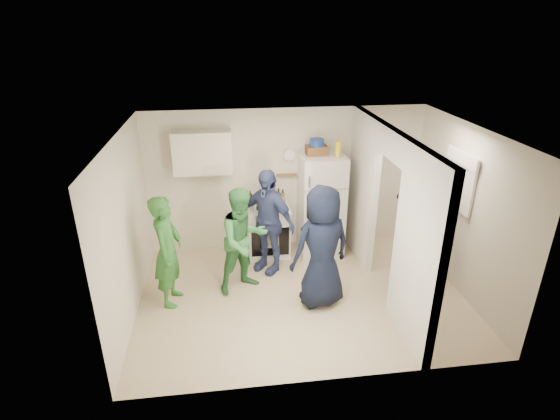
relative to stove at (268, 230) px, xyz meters
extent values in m
plane|color=#CCB590|center=(0.35, -1.37, -0.44)|extent=(4.80, 4.80, 0.00)
plane|color=silver|center=(0.35, 0.33, 0.81)|extent=(4.80, 0.00, 4.80)
plane|color=silver|center=(0.35, -3.07, 0.81)|extent=(4.80, 0.00, 4.80)
plane|color=silver|center=(-2.05, -1.37, 0.81)|extent=(0.00, 3.40, 3.40)
plane|color=silver|center=(2.75, -1.37, 0.81)|extent=(0.00, 3.40, 3.40)
plane|color=white|center=(0.35, -1.37, 2.06)|extent=(4.80, 4.80, 0.00)
cube|color=silver|center=(1.55, -0.27, 0.81)|extent=(0.12, 1.20, 2.50)
cube|color=silver|center=(1.55, -2.47, 0.81)|extent=(0.12, 1.20, 2.50)
cube|color=silver|center=(1.55, -1.37, 1.86)|extent=(0.12, 1.00, 0.40)
cube|color=white|center=(0.00, 0.00, 0.00)|extent=(0.74, 0.61, 0.88)
cube|color=silver|center=(-1.05, 0.15, 1.41)|extent=(0.95, 0.34, 0.70)
cube|color=silver|center=(0.92, -0.03, 0.45)|extent=(0.73, 0.71, 1.78)
cube|color=brown|center=(0.82, 0.02, 1.41)|extent=(0.35, 0.25, 0.15)
cylinder|color=navy|center=(0.82, 0.02, 1.54)|extent=(0.24, 0.24, 0.11)
cylinder|color=yellow|center=(1.14, -0.13, 1.46)|extent=(0.09, 0.09, 0.25)
cylinder|color=white|center=(0.40, 0.31, 1.26)|extent=(0.22, 0.02, 0.22)
cube|color=olive|center=(0.35, 0.28, 0.91)|extent=(0.35, 0.08, 0.03)
cube|color=black|center=(2.73, -1.17, 1.21)|extent=(0.03, 0.70, 0.80)
cube|color=white|center=(2.72, -1.17, 1.21)|extent=(0.04, 0.76, 0.86)
cube|color=white|center=(2.69, -1.17, 1.56)|extent=(0.04, 0.82, 0.18)
cylinder|color=yellow|center=(-0.12, -0.22, 0.56)|extent=(0.09, 0.09, 0.25)
cylinder|color=red|center=(0.22, -0.20, 0.50)|extent=(0.09, 0.09, 0.12)
imported|color=#317C32|center=(-1.56, -1.25, 0.39)|extent=(0.49, 0.67, 1.67)
imported|color=#3B864D|center=(-0.48, -1.04, 0.38)|extent=(0.99, 0.91, 1.64)
imported|color=navy|center=(-0.07, -0.54, 0.43)|extent=(1.03, 1.02, 1.74)
imported|color=black|center=(0.59, -1.56, 0.47)|extent=(1.02, 0.81, 1.81)
imported|color=black|center=(2.05, -1.29, 0.40)|extent=(0.89, 1.21, 1.69)
cylinder|color=brown|center=(-0.29, 0.13, 0.57)|extent=(0.07, 0.07, 0.27)
cylinder|color=#194D22|center=(-0.18, -0.08, 0.59)|extent=(0.07, 0.07, 0.30)
cylinder|color=silver|center=(-0.07, 0.17, 0.59)|extent=(0.08, 0.08, 0.31)
cylinder|color=#59360F|center=(0.01, -0.04, 0.58)|extent=(0.06, 0.06, 0.28)
cylinder|color=#A5ACB7|center=(0.12, 0.17, 0.56)|extent=(0.08, 0.08, 0.25)
cylinder|color=#174027|center=(0.18, 0.02, 0.60)|extent=(0.08, 0.08, 0.33)
cylinder|color=olive|center=(0.27, 0.15, 0.57)|extent=(0.07, 0.07, 0.25)
cylinder|color=#A8AEB4|center=(-0.28, -0.12, 0.60)|extent=(0.07, 0.07, 0.32)
camera|label=1|loc=(-0.69, -6.80, 3.40)|focal=28.00mm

